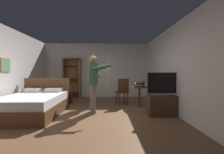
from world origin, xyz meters
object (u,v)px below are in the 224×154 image
object	(u,v)px
bookshelf	(72,77)
laptop	(139,86)
bottle_on_table	(144,84)
suitcase_dark	(66,98)
tv_flatscreen	(165,102)
wooden_chair	(123,90)
person_striped_shirt	(93,79)
person_blue_shirt	(93,80)
side_table	(139,93)
bed	(34,104)

from	to	relation	value
bookshelf	laptop	bearing A→B (deg)	-32.53
bottle_on_table	suitcase_dark	distance (m)	3.09
tv_flatscreen	wooden_chair	world-z (taller)	tv_flatscreen
laptop	person_striped_shirt	bearing A→B (deg)	177.89
tv_flatscreen	person_blue_shirt	xyz separation A→B (m)	(-2.08, 0.34, 0.63)
laptop	person_striped_shirt	distance (m)	1.67
wooden_chair	person_blue_shirt	distance (m)	1.50
wooden_chair	person_striped_shirt	size ratio (longest dim) A/B	0.58
bookshelf	wooden_chair	xyz separation A→B (m)	(2.28, -1.55, -0.47)
bookshelf	tv_flatscreen	size ratio (longest dim) A/B	1.55
side_table	laptop	distance (m)	0.29
bookshelf	bottle_on_table	xyz separation A→B (m)	(3.01, -1.85, -0.21)
bookshelf	person_blue_shirt	distance (m)	2.87
bookshelf	suitcase_dark	xyz separation A→B (m)	(0.05, -1.22, -0.82)
bottle_on_table	person_striped_shirt	xyz separation A→B (m)	(-1.81, 0.10, 0.17)
bookshelf	tv_flatscreen	bearing A→B (deg)	-40.90
bed	laptop	bearing A→B (deg)	14.77
side_table	bottle_on_table	bearing A→B (deg)	-29.74
side_table	suitcase_dark	size ratio (longest dim) A/B	1.41
tv_flatscreen	side_table	xyz separation A→B (m)	(-0.49, 1.14, 0.09)
bookshelf	side_table	distance (m)	3.42
laptop	wooden_chair	world-z (taller)	wooden_chair
side_table	suitcase_dark	world-z (taller)	side_table
person_blue_shirt	suitcase_dark	size ratio (longest dim) A/B	3.51
side_table	person_striped_shirt	size ratio (longest dim) A/B	0.41
bottle_on_table	suitcase_dark	world-z (taller)	bottle_on_table
side_table	wooden_chair	bearing A→B (deg)	159.41
tv_flatscreen	side_table	size ratio (longest dim) A/B	1.75
laptop	person_blue_shirt	xyz separation A→B (m)	(-1.56, -0.76, 0.25)
wooden_chair	bottle_on_table	bearing A→B (deg)	-22.45
bed	person_striped_shirt	xyz separation A→B (m)	(1.64, 0.93, 0.68)
bed	suitcase_dark	world-z (taller)	bed
bookshelf	side_table	xyz separation A→B (m)	(2.87, -1.77, -0.55)
person_blue_shirt	suitcase_dark	distance (m)	2.01
bed	wooden_chair	bearing A→B (deg)	22.57
bed	bookshelf	size ratio (longest dim) A/B	1.07
side_table	wooden_chair	world-z (taller)	wooden_chair
bottle_on_table	person_striped_shirt	size ratio (longest dim) A/B	0.15
suitcase_dark	person_striped_shirt	bearing A→B (deg)	-35.12
bottle_on_table	bookshelf	bearing A→B (deg)	148.38
person_blue_shirt	suitcase_dark	bearing A→B (deg)	132.41
bookshelf	person_striped_shirt	bearing A→B (deg)	-55.67
bed	tv_flatscreen	world-z (taller)	tv_flatscreen
bed	wooden_chair	size ratio (longest dim) A/B	2.05
bed	suitcase_dark	xyz separation A→B (m)	(0.49, 1.47, -0.11)
tv_flatscreen	laptop	world-z (taller)	tv_flatscreen
bed	person_blue_shirt	world-z (taller)	person_blue_shirt
bookshelf	bottle_on_table	world-z (taller)	bookshelf
bed	bottle_on_table	xyz separation A→B (m)	(3.45, 0.83, 0.50)
person_blue_shirt	wooden_chair	bearing A→B (deg)	45.68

